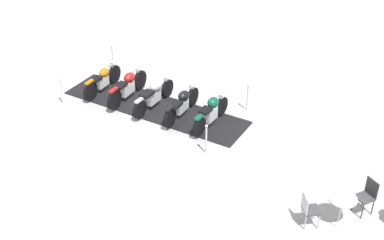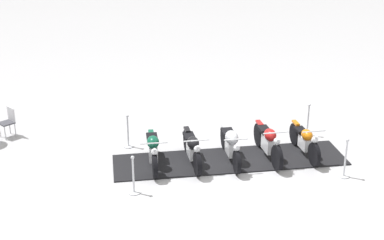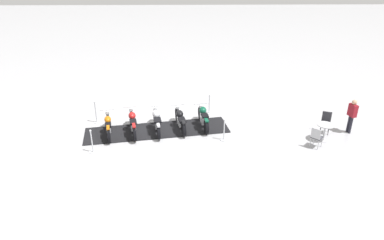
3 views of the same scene
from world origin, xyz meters
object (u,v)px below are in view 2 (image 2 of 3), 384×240
stanchion_left_rear (308,125)px  stanchion_right_rear (345,164)px  motorcycle_maroon (268,142)px  motorcycle_forest (153,150)px  motorcycle_chrome (231,144)px  motorcycle_black (192,148)px  motorcycle_copper (305,140)px  stanchion_left_front (128,136)px  stanchion_right_front (134,181)px  cafe_chair_near_table (8,120)px

stanchion_left_rear → stanchion_right_rear: (-0.47, 2.75, 0.05)m
motorcycle_maroon → stanchion_right_rear: (-1.89, 1.06, -0.15)m
motorcycle_forest → motorcycle_maroon: bearing=91.2°
motorcycle_chrome → stanchion_left_rear: size_ratio=2.18×
motorcycle_maroon → stanchion_left_rear: (-1.42, -1.69, -0.19)m
motorcycle_black → motorcycle_chrome: motorcycle_black is taller
motorcycle_chrome → stanchion_left_rear: stanchion_left_rear is taller
motorcycle_chrome → motorcycle_copper: (-2.12, -0.37, -0.05)m
motorcycle_black → motorcycle_maroon: 2.15m
motorcycle_maroon → stanchion_left_front: size_ratio=2.20×
motorcycle_chrome → stanchion_right_rear: stanchion_right_rear is taller
motorcycle_copper → stanchion_right_front: (4.62, 2.16, -0.17)m
motorcycle_chrome → motorcycle_black: bearing=-90.5°
motorcycle_chrome → stanchion_right_rear: 3.08m
motorcycle_chrome → stanchion_right_front: bearing=-63.6°
stanchion_right_rear → stanchion_right_front: size_ratio=1.08×
stanchion_right_front → stanchion_right_rear: bearing=-170.4°
motorcycle_maroon → stanchion_left_front: 4.10m
stanchion_right_rear → stanchion_right_front: bearing=9.6°
cafe_chair_near_table → stanchion_left_rear: bearing=134.7°
motorcycle_forest → stanchion_right_rear: size_ratio=1.88×
motorcycle_copper → stanchion_left_front: size_ratio=2.02×
motorcycle_forest → motorcycle_maroon: 3.23m
motorcycle_chrome → motorcycle_forest: bearing=-90.1°
motorcycle_copper → stanchion_right_rear: 1.50m
motorcycle_copper → stanchion_right_rear: bearing=21.5°
motorcycle_copper → stanchion_right_rear: stanchion_right_rear is taller
cafe_chair_near_table → motorcycle_maroon: bearing=122.6°
motorcycle_maroon → cafe_chair_near_table: size_ratio=2.45×
motorcycle_black → motorcycle_maroon: (-2.12, -0.36, 0.05)m
motorcycle_forest → stanchion_right_rear: 5.11m
cafe_chair_near_table → motorcycle_copper: bearing=125.0°
motorcycle_copper → motorcycle_black: bearing=-92.7°
stanchion_left_front → motorcycle_maroon: bearing=169.2°
motorcycle_black → stanchion_right_front: size_ratio=2.10×
stanchion_left_front → stanchion_right_rear: stanchion_right_rear is taller
motorcycle_maroon → stanchion_right_front: size_ratio=2.20×
stanchion_left_front → stanchion_right_front: size_ratio=1.00×
motorcycle_forest → cafe_chair_near_table: (4.59, -2.02, 0.03)m
motorcycle_copper → cafe_chair_near_table: size_ratio=2.25×
stanchion_right_rear → cafe_chair_near_table: bearing=-14.8°
stanchion_left_rear → stanchion_left_front: size_ratio=1.02×
motorcycle_black → stanchion_right_front: stanchion_right_front is taller
motorcycle_forest → stanchion_right_rear: stanchion_right_rear is taller
motorcycle_black → stanchion_left_front: (1.90, -1.12, -0.14)m
motorcycle_copper → stanchion_left_front: (5.09, -0.59, -0.15)m
stanchion_left_rear → stanchion_right_rear: size_ratio=0.95×
motorcycle_copper → stanchion_left_front: stanchion_left_front is taller
stanchion_right_rear → stanchion_left_rear: bearing=-80.4°
stanchion_left_front → stanchion_right_rear: size_ratio=0.92×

